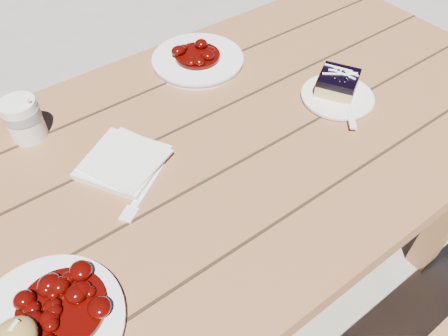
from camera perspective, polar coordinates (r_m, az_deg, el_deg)
ground at (r=1.53m, az=-7.39°, el=-20.58°), size 60.00×60.00×0.00m
picnic_table at (r=1.01m, az=-10.61°, el=-8.06°), size 2.00×1.55×0.75m
main_plate at (r=0.75m, az=-22.14°, el=-18.60°), size 0.23×0.23×0.02m
goulash_stew at (r=0.73m, az=-20.75°, el=-16.30°), size 0.14×0.14×0.04m
dessert_plate at (r=1.08m, az=14.56°, el=8.95°), size 0.17×0.17×0.01m
blueberry_cake at (r=1.08m, az=14.64°, el=10.76°), size 0.12×0.12×0.05m
fork_dessert at (r=1.04m, az=16.06°, el=7.29°), size 0.12×0.14×0.00m
coffee_cup at (r=1.02m, az=-24.69°, el=5.80°), size 0.07×0.07×0.09m
napkin_stack at (r=0.92m, az=-13.02°, el=0.76°), size 0.21×0.21×0.01m
fork_table at (r=0.87m, az=-9.98°, el=-2.24°), size 0.15×0.11×0.00m
second_plate at (r=1.17m, az=-3.44°, el=13.86°), size 0.23×0.23×0.02m
second_stew at (r=1.15m, az=-3.51°, el=15.06°), size 0.12×0.12×0.04m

